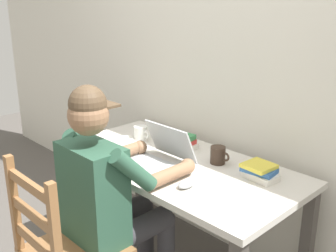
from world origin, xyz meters
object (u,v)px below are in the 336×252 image
seated_person (111,191)px  book_stack_main (260,171)px  computer_mouse (186,184)px  coffee_mug_dark (218,155)px  wooden_chair (65,252)px  coffee_mug_white (141,133)px  desk (175,175)px  laptop (158,157)px  landscape_photo_print (112,149)px  book_stack_side (181,141)px

seated_person → book_stack_main: bearing=51.2°
computer_mouse → coffee_mug_dark: 0.36m
coffee_mug_dark → computer_mouse: bearing=-76.5°
seated_person → wooden_chair: bearing=-90.0°
coffee_mug_white → coffee_mug_dark: size_ratio=1.01×
seated_person → book_stack_main: 0.76m
desk → laptop: 0.18m
laptop → desk: bearing=77.5°
seated_person → laptop: size_ratio=3.71×
desk → computer_mouse: computer_mouse is taller
wooden_chair → coffee_mug_dark: size_ratio=7.55×
laptop → coffee_mug_white: 0.43m
desk → wooden_chair: 0.74m
laptop → book_stack_main: 0.55m
laptop → landscape_photo_print: 0.37m
seated_person → computer_mouse: seated_person is taller
seated_person → landscape_photo_print: size_ratio=9.42×
desk → landscape_photo_print: size_ratio=11.28×
laptop → book_stack_side: laptop is taller
wooden_chair → landscape_photo_print: (-0.38, 0.57, 0.26)m
seated_person → book_stack_side: seated_person is taller
laptop → coffee_mug_dark: size_ratio=2.71×
coffee_mug_white → laptop: bearing=-27.5°
computer_mouse → coffee_mug_dark: (-0.08, 0.34, 0.03)m
wooden_chair → coffee_mug_white: 0.95m
landscape_photo_print → book_stack_side: bearing=31.6°
seated_person → coffee_mug_dark: (0.20, 0.59, 0.09)m
seated_person → wooden_chair: size_ratio=1.33×
wooden_chair → coffee_mug_white: bearing=115.7°
book_stack_main → book_stack_side: (-0.58, 0.03, 0.00)m
coffee_mug_white → landscape_photo_print: bearing=-87.5°
desk → coffee_mug_dark: 0.28m
coffee_mug_dark → book_stack_main: size_ratio=0.64×
laptop → landscape_photo_print: size_ratio=2.54×
desk → computer_mouse: size_ratio=14.67×
coffee_mug_dark → book_stack_side: size_ratio=0.62×
wooden_chair → landscape_photo_print: 0.73m
book_stack_side → computer_mouse: bearing=-43.3°
wooden_chair → computer_mouse: wooden_chair is taller
computer_mouse → book_stack_side: bearing=136.7°
desk → coffee_mug_white: (-0.40, 0.09, 0.14)m
laptop → coffee_mug_dark: laptop is taller
coffee_mug_white → book_stack_main: 0.87m
desk → computer_mouse: (0.27, -0.19, 0.11)m
desk → coffee_mug_white: bearing=167.3°
desk → seated_person: bearing=-91.8°
laptop → book_stack_main: bearing=28.0°
coffee_mug_dark → coffee_mug_white: bearing=-174.2°
laptop → coffee_mug_white: bearing=152.5°
desk → wooden_chair: bearing=-91.1°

